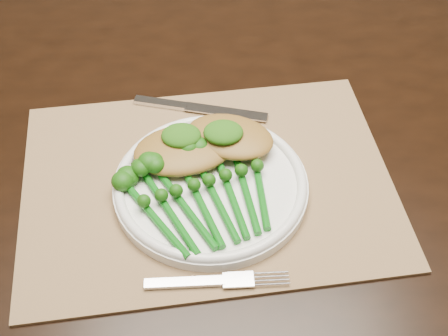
{
  "coord_description": "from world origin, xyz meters",
  "views": [
    {
      "loc": [
        0.0,
        -0.6,
        1.37
      ],
      "look_at": [
        -0.0,
        -0.06,
        0.78
      ],
      "focal_mm": 50.0,
      "sensor_mm": 36.0,
      "label": 1
    }
  ],
  "objects_px": {
    "dining_table": "(238,256)",
    "chicken_fillet_left": "(184,149)",
    "placemat": "(208,182)",
    "dinner_plate": "(211,185)",
    "broccolini_bundle": "(208,200)"
  },
  "relations": [
    {
      "from": "dining_table",
      "to": "dinner_plate",
      "type": "distance_m",
      "value": 0.42
    },
    {
      "from": "dinner_plate",
      "to": "broccolini_bundle",
      "type": "xyz_separation_m",
      "value": [
        -0.0,
        -0.03,
        0.01
      ]
    },
    {
      "from": "placemat",
      "to": "chicken_fillet_left",
      "type": "bearing_deg",
      "value": 126.7
    },
    {
      "from": "placemat",
      "to": "dinner_plate",
      "type": "relative_size",
      "value": 1.92
    },
    {
      "from": "placemat",
      "to": "chicken_fillet_left",
      "type": "xyz_separation_m",
      "value": [
        -0.03,
        0.03,
        0.03
      ]
    },
    {
      "from": "dinner_plate",
      "to": "chicken_fillet_left",
      "type": "bearing_deg",
      "value": 127.71
    },
    {
      "from": "chicken_fillet_left",
      "to": "dinner_plate",
      "type": "bearing_deg",
      "value": -66.22
    },
    {
      "from": "placemat",
      "to": "dinner_plate",
      "type": "xyz_separation_m",
      "value": [
        0.0,
        -0.02,
        0.01
      ]
    },
    {
      "from": "dinner_plate",
      "to": "chicken_fillet_left",
      "type": "height_order",
      "value": "chicken_fillet_left"
    },
    {
      "from": "chicken_fillet_left",
      "to": "broccolini_bundle",
      "type": "xyz_separation_m",
      "value": [
        0.03,
        -0.08,
        -0.01
      ]
    },
    {
      "from": "placemat",
      "to": "chicken_fillet_left",
      "type": "height_order",
      "value": "chicken_fillet_left"
    },
    {
      "from": "broccolini_bundle",
      "to": "placemat",
      "type": "bearing_deg",
      "value": 69.41
    },
    {
      "from": "dining_table",
      "to": "chicken_fillet_left",
      "type": "height_order",
      "value": "chicken_fillet_left"
    },
    {
      "from": "placemat",
      "to": "chicken_fillet_left",
      "type": "relative_size",
      "value": 3.6
    },
    {
      "from": "chicken_fillet_left",
      "to": "placemat",
      "type": "bearing_deg",
      "value": -58.45
    }
  ]
}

